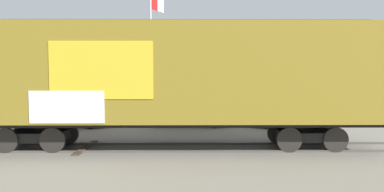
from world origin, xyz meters
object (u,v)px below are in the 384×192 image
parked_car_red (70,110)px  parked_car_silver (293,111)px  parked_car_green (188,110)px  flagpole (155,35)px  freight_car (173,75)px

parked_car_red → parked_car_silver: bearing=0.1°
parked_car_silver → parked_car_green: bearing=176.8°
flagpole → parked_car_green: (2.44, -5.21, -4.87)m
parked_car_red → parked_car_silver: (12.39, 0.02, -0.02)m
parked_car_green → parked_car_silver: bearing=-3.2°
flagpole → parked_car_green: bearing=-64.9°
freight_car → flagpole: flagpole is taller
freight_car → flagpole: size_ratio=1.81×
parked_car_red → parked_car_green: (6.54, 0.35, -0.00)m
flagpole → parked_car_red: flagpole is taller
parked_car_red → freight_car: bearing=-42.7°
parked_car_green → flagpole: bearing=115.1°
parked_car_red → parked_car_green: size_ratio=0.98×
freight_car → parked_car_red: bearing=137.3°
freight_car → parked_car_green: bearing=85.5°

